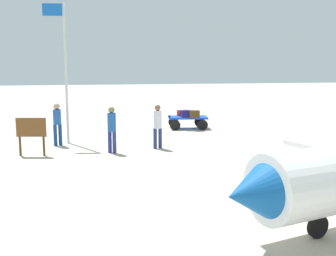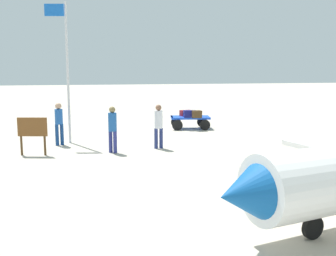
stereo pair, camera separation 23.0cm
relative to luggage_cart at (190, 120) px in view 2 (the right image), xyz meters
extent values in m
plane|color=#BAAF9D|center=(2.94, 0.78, -0.46)|extent=(120.00, 120.00, 0.00)
cube|color=blue|center=(-0.02, 0.00, 0.12)|extent=(2.14, 1.41, 0.10)
cube|color=blue|center=(0.91, -0.16, 0.12)|extent=(0.26, 1.02, 0.10)
cylinder|color=black|center=(0.76, 0.43, -0.20)|extent=(0.55, 0.21, 0.53)
cylinder|color=black|center=(0.57, -0.67, -0.20)|extent=(0.55, 0.21, 0.53)
cylinder|color=black|center=(-0.61, 0.68, -0.20)|extent=(0.55, 0.21, 0.53)
cylinder|color=black|center=(-0.80, -0.43, -0.20)|extent=(0.55, 0.21, 0.53)
cube|color=navy|center=(0.08, 0.34, 0.35)|extent=(0.67, 0.45, 0.35)
cube|color=maroon|center=(0.12, -0.32, 0.32)|extent=(0.66, 0.49, 0.30)
cube|color=#45311B|center=(-0.19, 0.57, 0.35)|extent=(0.49, 0.41, 0.36)
cylinder|color=navy|center=(2.47, 4.71, -0.07)|extent=(0.14, 0.14, 0.79)
cylinder|color=navy|center=(2.67, 4.71, -0.07)|extent=(0.14, 0.14, 0.79)
cylinder|color=silver|center=(2.57, 4.71, 0.67)|extent=(0.32, 0.32, 0.69)
sphere|color=#875C45|center=(2.57, 4.71, 1.13)|extent=(0.23, 0.23, 0.23)
cylinder|color=navy|center=(4.29, 5.19, -0.06)|extent=(0.14, 0.14, 0.81)
cylinder|color=navy|center=(4.44, 5.06, -0.06)|extent=(0.14, 0.14, 0.81)
cylinder|color=#1F56A1|center=(4.36, 5.12, 0.68)|extent=(0.43, 0.43, 0.67)
sphere|color=olive|center=(4.36, 5.12, 1.13)|extent=(0.23, 0.23, 0.23)
cylinder|color=navy|center=(6.25, 3.17, -0.03)|extent=(0.14, 0.14, 0.86)
cylinder|color=navy|center=(6.44, 3.23, -0.03)|extent=(0.14, 0.14, 0.86)
cylinder|color=#2057AA|center=(6.35, 3.20, 0.70)|extent=(0.39, 0.39, 0.61)
sphere|color=tan|center=(6.35, 3.20, 1.13)|extent=(0.25, 0.25, 0.25)
cone|color=#12559F|center=(2.94, 13.75, 0.60)|extent=(1.12, 1.29, 1.12)
cylinder|color=black|center=(1.44, 13.42, -0.24)|extent=(0.45, 0.19, 0.44)
cylinder|color=silver|center=(5.95, 2.72, 2.39)|extent=(0.10, 0.10, 5.71)
cube|color=blue|center=(6.38, 2.72, 4.91)|extent=(0.76, 0.18, 0.48)
cylinder|color=#4C3319|center=(6.77, 5.04, -0.12)|extent=(0.08, 0.08, 0.69)
cylinder|color=#4C3319|center=(7.59, 4.83, -0.12)|extent=(0.08, 0.08, 0.69)
cube|color=brown|center=(7.18, 4.93, 0.56)|extent=(1.04, 0.31, 0.67)
camera|label=1|loc=(5.70, 19.44, 2.59)|focal=42.24mm
camera|label=2|loc=(5.47, 19.49, 2.59)|focal=42.24mm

